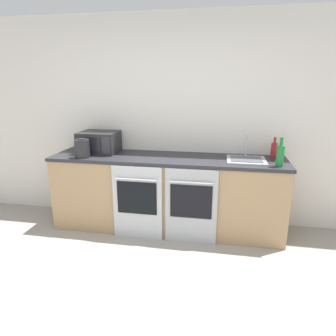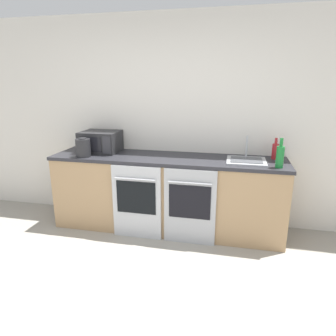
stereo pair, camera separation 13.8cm
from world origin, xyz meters
name	(u,v)px [view 2 (the right image)]	position (x,y,z in m)	size (l,w,h in m)	color
wall_back	(173,122)	(0.00, 2.23, 1.30)	(10.00, 0.06, 2.60)	silver
counter_back	(167,193)	(0.00, 1.88, 0.46)	(2.81, 0.66, 0.92)	tan
oven_left	(137,202)	(-0.29, 1.54, 0.45)	(0.58, 0.06, 0.88)	#B7BABF
oven_right	(190,207)	(0.33, 1.54, 0.45)	(0.58, 0.06, 0.88)	#A8AAAF
microwave	(101,142)	(-0.89, 1.97, 1.06)	(0.47, 0.40, 0.26)	#232326
bottle_green	(280,156)	(1.25, 1.67, 1.05)	(0.08, 0.08, 0.31)	#19722D
bottle_red	(275,151)	(1.25, 2.05, 1.02)	(0.07, 0.07, 0.25)	maroon
kettle	(83,148)	(-0.98, 1.67, 1.03)	(0.17, 0.17, 0.23)	#232326
sink	(246,160)	(0.92, 1.87, 0.94)	(0.43, 0.40, 0.27)	#A8AAAF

